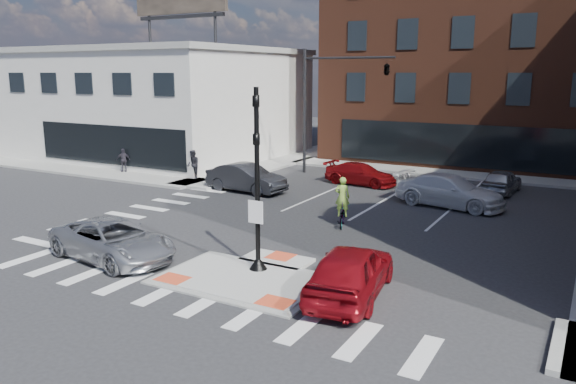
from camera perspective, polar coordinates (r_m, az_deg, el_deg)
The scene contains 18 objects.
ground at distance 18.64m, azimuth -3.70°, elevation -8.50°, with size 120.00×120.00×0.00m, color #28282B.
refuge_island at distance 18.43m, azimuth -4.15°, elevation -8.60°, with size 5.40×4.65×0.13m.
sidewalk_nw at distance 40.35m, azimuth -11.92°, elevation 2.61°, with size 23.50×20.50×0.15m.
sidewalk_n at distance 37.75m, azimuth 18.85°, elevation 1.57°, with size 26.00×3.00×0.15m, color gray.
building_nw at distance 46.86m, azimuth -13.21°, elevation 8.95°, with size 20.40×16.40×14.40m.
building_n at distance 47.07m, azimuth 21.85°, elevation 12.79°, with size 24.40×18.40×15.50m.
building_far_left at distance 67.99m, azimuth 18.08°, elevation 10.22°, with size 10.00×12.00×10.00m, color slate.
signal_pole at distance 18.27m, azimuth -3.13°, elevation -1.19°, with size 0.60×0.60×5.98m.
mast_arm_signal at distance 35.11m, azimuth 7.66°, elevation 11.44°, with size 6.10×2.24×8.00m.
silver_suv at distance 20.92m, azimuth -17.38°, elevation -4.69°, with size 2.35×5.10×1.42m, color #A8AAAF.
red_sedan at distance 16.82m, azimuth 6.41°, elevation -7.96°, with size 1.90×4.72×1.61m, color maroon.
white_pickup at distance 28.89m, azimuth 16.11°, elevation 0.11°, with size 2.19×5.40×1.57m, color white.
bg_car_dark at distance 31.30m, azimuth -4.28°, elevation 1.43°, with size 1.64×4.70×1.55m, color #232428.
bg_car_silver at distance 33.04m, azimuth 20.88°, elevation 1.04°, with size 1.56×3.89×1.32m, color #A6A9AD.
bg_car_red at distance 33.49m, azimuth 7.39°, elevation 1.83°, with size 1.78×4.37×1.27m, color maroon.
cyclist at distance 24.29m, azimuth 5.51°, elevation -1.82°, with size 1.16×1.82×2.18m.
pedestrian_a at distance 34.69m, azimuth -9.61°, elevation 2.78°, with size 0.85×0.67×1.76m, color black.
pedestrian_b at distance 38.20m, azimuth -16.39°, elevation 3.13°, with size 0.90×0.37×1.53m, color #2E2B34.
Camera 1 is at (9.56, -14.60, 6.56)m, focal length 35.00 mm.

